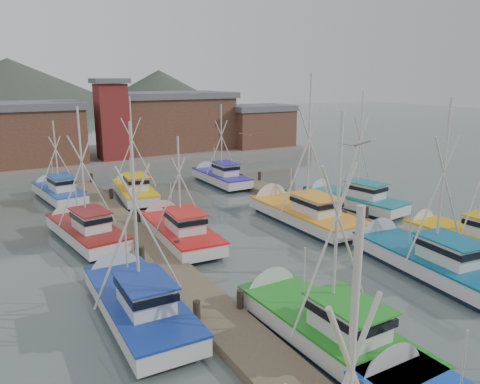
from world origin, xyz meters
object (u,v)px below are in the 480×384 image
boat_4 (319,324)px  boat_8 (177,230)px  boat_12 (133,190)px  lookout_tower (112,119)px

boat_4 → boat_8: boat_4 is taller
boat_4 → boat_12: 24.77m
lookout_tower → boat_12: lookout_tower is taller
lookout_tower → boat_8: bearing=-96.2°
lookout_tower → boat_12: 14.32m
boat_4 → boat_8: 13.36m
lookout_tower → boat_8: 25.35m
boat_12 → boat_8: bearing=-87.3°
boat_4 → boat_8: bearing=90.1°
boat_8 → boat_12: size_ratio=0.99×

